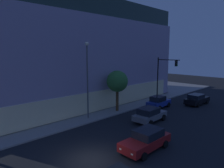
# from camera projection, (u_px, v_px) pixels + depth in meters

# --- Properties ---
(ground_plane) EXTENTS (120.00, 120.00, 0.00)m
(ground_plane) POSITION_uv_depth(u_px,v_px,m) (91.00, 161.00, 14.89)
(ground_plane) COLOR black
(modern_building) EXTENTS (32.02, 24.55, 15.23)m
(modern_building) POSITION_uv_depth(u_px,v_px,m) (61.00, 54.00, 35.81)
(modern_building) COLOR #4C4C51
(modern_building) RESTS_ON ground
(traffic_light_far_corner) EXTENTS (0.39, 3.77, 6.90)m
(traffic_light_far_corner) POSITION_uv_depth(u_px,v_px,m) (164.00, 72.00, 32.60)
(traffic_light_far_corner) COLOR black
(traffic_light_far_corner) RESTS_ON sidewalk_corner
(street_lamp_sidewalk) EXTENTS (0.44, 0.44, 8.90)m
(street_lamp_sidewalk) POSITION_uv_depth(u_px,v_px,m) (87.00, 72.00, 23.27)
(street_lamp_sidewalk) COLOR #525252
(street_lamp_sidewalk) RESTS_ON sidewalk_corner
(sidewalk_tree) EXTENTS (2.81, 2.81, 5.38)m
(sidewalk_tree) POSITION_uv_depth(u_px,v_px,m) (117.00, 82.00, 26.59)
(sidewalk_tree) COLOR #52381E
(sidewalk_tree) RESTS_ON sidewalk_corner
(car_red) EXTENTS (4.73, 2.15, 1.65)m
(car_red) POSITION_uv_depth(u_px,v_px,m) (146.00, 140.00, 16.56)
(car_red) COLOR maroon
(car_red) RESTS_ON ground
(car_grey) EXTENTS (4.50, 2.28, 1.63)m
(car_grey) POSITION_uv_depth(u_px,v_px,m) (150.00, 114.00, 23.28)
(car_grey) COLOR slate
(car_grey) RESTS_ON ground
(car_blue) EXTENTS (4.14, 2.10, 1.69)m
(car_blue) POSITION_uv_depth(u_px,v_px,m) (159.00, 102.00, 29.12)
(car_blue) COLOR navy
(car_blue) RESTS_ON ground
(car_black) EXTENTS (4.82, 2.24, 1.62)m
(car_black) POSITION_uv_depth(u_px,v_px,m) (197.00, 99.00, 30.85)
(car_black) COLOR black
(car_black) RESTS_ON ground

